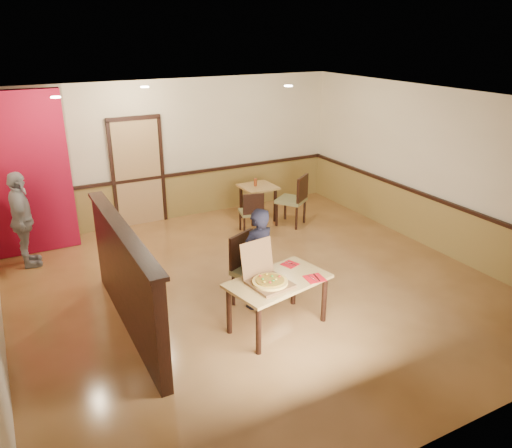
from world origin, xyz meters
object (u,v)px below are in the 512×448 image
at_px(side_chair_left, 252,211).
at_px(pizza_box, 268,279).
at_px(diner_chair, 250,267).
at_px(diner, 258,259).
at_px(side_chair_right, 295,198).
at_px(main_table, 278,287).
at_px(side_table, 258,194).
at_px(passerby, 22,220).
at_px(condiment, 255,182).

bearing_deg(side_chair_left, pizza_box, 78.85).
distance_m(side_chair_left, pizza_box, 3.36).
xyz_separation_m(diner_chair, diner, (0.05, -0.15, 0.17)).
distance_m(side_chair_right, diner, 3.22).
height_order(main_table, pizza_box, pizza_box).
distance_m(side_chair_right, side_table, 0.79).
bearing_deg(passerby, pizza_box, -141.34).
distance_m(main_table, side_table, 3.99).
bearing_deg(diner, side_chair_right, -142.08).
height_order(passerby, condiment, passerby).
height_order(diner_chair, diner, diner).
height_order(main_table, side_chair_right, side_chair_right).
bearing_deg(diner_chair, side_chair_right, 20.95).
bearing_deg(side_chair_right, side_table, -86.36).
xyz_separation_m(diner_chair, side_chair_left, (1.21, 2.27, -0.11)).
distance_m(side_chair_left, side_chair_right, 0.96).
xyz_separation_m(side_chair_left, side_table, (0.46, 0.61, 0.09)).
relative_size(passerby, condiment, 10.22).
distance_m(side_chair_right, pizza_box, 3.84).
height_order(side_chair_right, side_table, side_chair_right).
xyz_separation_m(diner_chair, condiment, (1.63, 2.90, 0.24)).
height_order(side_chair_left, diner, diner).
bearing_deg(diner, pizza_box, 61.59).
bearing_deg(condiment, side_table, -20.62).
bearing_deg(diner_chair, side_table, 34.50).
bearing_deg(diner, passerby, -57.61).
xyz_separation_m(main_table, diner, (0.03, 0.60, 0.14)).
bearing_deg(side_chair_left, diner, 77.25).
bearing_deg(diner_chair, diner, -96.85).
xyz_separation_m(side_chair_right, diner, (-2.12, -2.42, 0.17)).
height_order(side_table, condiment, condiment).
bearing_deg(diner_chair, pizza_box, -126.30).
distance_m(side_table, condiment, 0.26).
relative_size(diner_chair, side_chair_left, 1.23).
height_order(main_table, side_chair_left, side_chair_left).
distance_m(main_table, diner_chair, 0.75).
bearing_deg(diner, diner_chair, -82.34).
height_order(side_chair_left, condiment, condiment).
bearing_deg(pizza_box, side_chair_right, 44.75).
height_order(diner_chair, pizza_box, pizza_box).
height_order(diner_chair, condiment, diner_chair).
bearing_deg(side_chair_left, main_table, 81.39).
height_order(diner, passerby, passerby).
bearing_deg(passerby, side_chair_right, -92.95).
bearing_deg(diner, condiment, -128.18).
height_order(main_table, passerby, passerby).
relative_size(main_table, side_chair_right, 1.38).
bearing_deg(diner, main_table, 76.57).
height_order(side_chair_left, pizza_box, pizza_box).
height_order(side_table, pizza_box, pizza_box).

